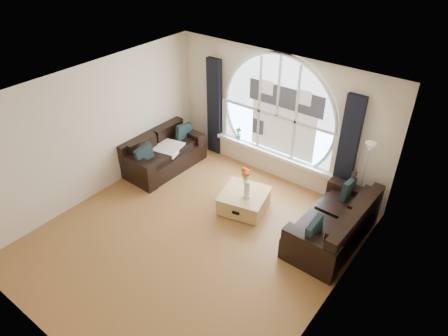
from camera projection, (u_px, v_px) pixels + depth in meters
ground at (194, 238)px, 7.41m from camera, size 5.00×5.50×0.01m
ceiling at (186, 100)px, 5.92m from camera, size 5.00×5.50×0.01m
wall_back at (278, 117)px, 8.49m from camera, size 5.00×0.01×2.70m
wall_front at (37, 282)px, 4.85m from camera, size 5.00×0.01×2.70m
wall_left at (94, 132)px, 7.94m from camera, size 0.01×5.50×2.70m
wall_right at (333, 242)px, 5.40m from camera, size 0.01×5.50×2.70m
attic_slope at (322, 172)px, 5.00m from camera, size 0.92×5.50×0.72m
arched_window at (278, 105)px, 8.32m from camera, size 2.60×0.06×2.15m
window_sill at (273, 153)px, 8.88m from camera, size 2.90×0.22×0.08m
window_frame at (278, 106)px, 8.30m from camera, size 2.76×0.08×2.15m
neighbor_house at (284, 113)px, 8.30m from camera, size 1.70×0.02×1.50m
curtain_left at (215, 108)px, 9.33m from camera, size 0.35×0.12×2.30m
curtain_right at (347, 152)px, 7.71m from camera, size 0.35×0.12×2.30m
sofa_left at (164, 152)px, 9.14m from camera, size 0.97×1.85×0.81m
sofa_right at (332, 222)px, 7.16m from camera, size 1.02×1.96×0.86m
coffee_chest at (244, 200)px, 8.00m from camera, size 1.04×1.04×0.42m
throw_blanket at (169, 148)px, 9.09m from camera, size 0.65×0.65×0.10m
vase_flowers at (247, 180)px, 7.59m from camera, size 0.24×0.24×0.70m
floor_lamp at (362, 181)px, 7.53m from camera, size 0.24×0.24×1.60m
guitar at (351, 192)px, 7.68m from camera, size 0.38×0.27×1.06m
potted_plant at (239, 134)px, 9.25m from camera, size 0.17×0.13×0.29m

